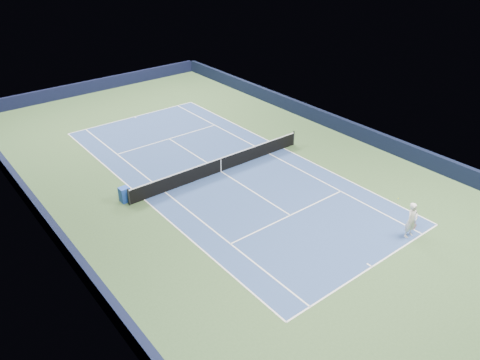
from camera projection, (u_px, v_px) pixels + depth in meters
ground at (221, 172)px, 29.87m from camera, size 40.00×40.00×0.00m
wall_far at (94, 86)px, 43.12m from camera, size 22.00×0.35×1.10m
wall_right at (336, 123)px, 35.45m from camera, size 0.35×40.00×1.10m
wall_left at (49, 225)px, 23.76m from camera, size 0.35×40.00×1.10m
court_surface at (221, 171)px, 29.87m from camera, size 10.97×23.77×0.01m
baseline_far at (134, 117)px, 37.97m from camera, size 10.97×0.08×0.00m
baseline_near at (372, 267)px, 21.77m from camera, size 10.97×0.08×0.00m
sideline_doubles_right at (284, 148)px, 32.83m from camera, size 0.08×23.77×0.00m
sideline_doubles_left at (144, 200)px, 26.91m from camera, size 0.08×23.77×0.00m
sideline_singles_right at (269, 154)px, 32.09m from camera, size 0.08×23.77×0.00m
sideline_singles_left at (165, 192)px, 27.65m from camera, size 0.08×23.77×0.00m
service_line_far at (169, 139)px, 34.23m from camera, size 8.23×0.08×0.00m
service_line_near at (290, 215)px, 25.51m from camera, size 8.23×0.08×0.00m
center_service_line at (221, 171)px, 29.87m from camera, size 0.08×12.80×0.00m
center_mark_far at (135, 117)px, 37.87m from camera, size 0.08×0.30×0.00m
center_mark_near at (369, 265)px, 21.87m from camera, size 0.08×0.30×0.00m
tennis_net at (221, 165)px, 29.62m from camera, size 12.90×0.10×1.07m
sponsor_cube at (125, 194)px, 26.56m from camera, size 0.61×0.51×0.89m
tennis_player at (412, 220)px, 23.40m from camera, size 0.86×1.28×1.94m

